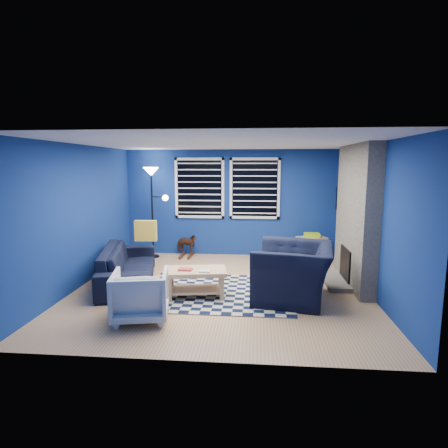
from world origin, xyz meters
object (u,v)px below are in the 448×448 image
object	(u,v)px
floor_lamp	(152,184)
cabinet	(311,247)
coffee_table	(196,277)
armchair_bent	(140,295)
armchair_big	(293,272)
rocking_horse	(186,244)
tv	(342,200)
sofa	(129,265)

from	to	relation	value
floor_lamp	cabinet	bearing A→B (deg)	2.39
coffee_table	armchair_bent	bearing A→B (deg)	-123.62
armchair_big	armchair_bent	size ratio (longest dim) A/B	1.77
armchair_big	floor_lamp	xyz separation A→B (m)	(-2.98, 2.50, 1.27)
armchair_big	rocking_horse	world-z (taller)	armchair_big
armchair_bent	floor_lamp	world-z (taller)	floor_lamp
tv	cabinet	world-z (taller)	tv
rocking_horse	floor_lamp	xyz separation A→B (m)	(-0.74, -0.12, 1.41)
rocking_horse	floor_lamp	size ratio (longest dim) A/B	0.27
armchair_big	cabinet	bearing A→B (deg)	175.53
tv	cabinet	distance (m)	1.30
sofa	tv	bearing A→B (deg)	-80.28
floor_lamp	sofa	bearing A→B (deg)	-88.23
armchair_big	armchair_bent	world-z (taller)	armchair_big
sofa	rocking_horse	bearing A→B (deg)	-32.42
armchair_big	coffee_table	distance (m)	1.58
armchair_bent	rocking_horse	distance (m)	3.64
armchair_bent	floor_lamp	xyz separation A→B (m)	(-0.78, 3.52, 1.36)
rocking_horse	cabinet	xyz separation A→B (m)	(2.91, 0.03, -0.04)
armchair_bent	floor_lamp	distance (m)	3.86
sofa	rocking_horse	xyz separation A→B (m)	(0.68, 2.06, -0.02)
tv	rocking_horse	world-z (taller)	tv
armchair_big	cabinet	size ratio (longest dim) A/B	1.86
armchair_big	coffee_table	size ratio (longest dim) A/B	1.30
rocking_horse	armchair_bent	bearing A→B (deg)	-161.11
tv	cabinet	size ratio (longest dim) A/B	1.37
cabinet	floor_lamp	distance (m)	3.93
cabinet	floor_lamp	size ratio (longest dim) A/B	0.35
armchair_bent	rocking_horse	size ratio (longest dim) A/B	1.37
coffee_table	cabinet	size ratio (longest dim) A/B	1.43
sofa	coffee_table	world-z (taller)	sofa
armchair_big	sofa	bearing A→B (deg)	-91.40
sofa	rocking_horse	distance (m)	2.17
armchair_big	floor_lamp	size ratio (longest dim) A/B	0.65
tv	cabinet	bearing A→B (deg)	156.87
floor_lamp	coffee_table	bearing A→B (deg)	-61.32
armchair_bent	coffee_table	bearing A→B (deg)	-134.76
rocking_horse	coffee_table	distance (m)	2.78
coffee_table	floor_lamp	xyz separation A→B (m)	(-1.41, 2.58, 1.38)
tv	armchair_bent	bearing A→B (deg)	-135.14
armchair_bent	cabinet	bearing A→B (deg)	-139.09
rocking_horse	floor_lamp	bearing A→B (deg)	117.53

